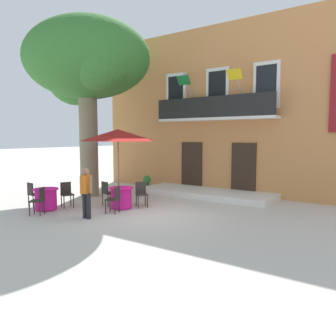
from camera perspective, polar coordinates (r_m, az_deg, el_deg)
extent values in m
plane|color=beige|center=(11.20, -3.83, -7.81)|extent=(120.00, 120.00, 0.00)
cube|color=#CC844C|center=(16.93, 11.61, 9.36)|extent=(13.00, 4.00, 7.50)
cube|color=#332319|center=(15.73, 4.13, 0.28)|extent=(1.10, 0.08, 2.30)
cube|color=#332319|center=(14.58, 12.94, -0.26)|extent=(1.10, 0.08, 2.30)
cube|color=silver|center=(16.27, 1.41, 12.81)|extent=(1.10, 0.08, 1.90)
cube|color=black|center=(16.25, 1.35, 12.82)|extent=(0.84, 0.04, 1.60)
cube|color=silver|center=(15.18, 8.54, 13.29)|extent=(1.10, 0.08, 1.90)
cube|color=black|center=(15.15, 8.49, 13.30)|extent=(0.84, 0.04, 1.60)
cube|color=silver|center=(14.34, 16.66, 13.58)|extent=(1.10, 0.08, 1.90)
cube|color=black|center=(14.31, 16.63, 13.60)|extent=(0.84, 0.04, 1.60)
cube|color=silver|center=(14.80, 7.97, 8.40)|extent=(5.60, 0.65, 0.12)
cube|color=black|center=(14.58, 7.46, 10.46)|extent=(5.60, 0.06, 0.90)
cylinder|color=#B2B2B7|center=(15.37, 3.63, 13.61)|extent=(0.04, 0.95, 1.33)
cube|color=#146B2D|center=(15.04, 2.72, 14.96)|extent=(0.60, 0.29, 0.38)
cylinder|color=#B2B2B7|center=(14.28, 12.15, 14.13)|extent=(0.04, 0.95, 1.33)
cube|color=yellow|center=(13.92, 11.43, 15.62)|extent=(0.60, 0.29, 0.38)
cylinder|color=#995638|center=(16.01, 0.58, 8.88)|extent=(0.34, 0.34, 0.24)
ellipsoid|color=#38843D|center=(16.02, 0.58, 9.78)|extent=(0.45, 0.45, 0.26)
cylinder|color=#995638|center=(15.20, 5.41, 9.00)|extent=(0.34, 0.34, 0.22)
ellipsoid|color=#38843D|center=(15.22, 5.43, 10.29)|extent=(0.45, 0.45, 0.46)
cylinder|color=slate|center=(14.50, 10.76, 9.17)|extent=(0.35, 0.35, 0.26)
ellipsoid|color=#38843D|center=(14.52, 10.78, 10.24)|extent=(0.46, 0.46, 0.28)
cylinder|color=#995638|center=(13.95, 16.59, 9.22)|extent=(0.30, 0.30, 0.27)
ellipsoid|color=#38843D|center=(13.97, 16.63, 10.54)|extent=(0.39, 0.39, 0.37)
cube|color=silver|center=(14.40, 6.61, -4.34)|extent=(5.84, 1.97, 0.25)
cylinder|color=#7F755B|center=(14.65, -13.55, 3.68)|extent=(0.78, 0.78, 4.30)
ellipsoid|color=#33702D|center=(15.01, -13.88, 17.86)|extent=(5.55, 4.99, 3.33)
sphere|color=#33702D|center=(16.50, -15.59, 15.19)|extent=(2.77, 2.77, 2.77)
sphere|color=#33702D|center=(13.58, -11.65, 18.04)|extent=(2.50, 2.50, 2.50)
cylinder|color=#DB1984|center=(11.93, -8.09, -5.21)|extent=(0.74, 0.74, 0.68)
cylinder|color=#DB1984|center=(11.87, -8.11, -3.45)|extent=(0.86, 0.86, 0.04)
cylinder|color=#2D2823|center=(12.00, -8.07, -6.88)|extent=(0.44, 0.44, 0.03)
cylinder|color=#2D2823|center=(11.21, -10.76, -6.70)|extent=(0.04, 0.04, 0.45)
cylinder|color=#2D2823|center=(11.51, -10.01, -6.37)|extent=(0.04, 0.04, 0.45)
cylinder|color=#2D2823|center=(11.07, -9.16, -6.83)|extent=(0.04, 0.04, 0.45)
cylinder|color=#2D2823|center=(11.37, -8.45, -6.49)|extent=(0.04, 0.04, 0.45)
cube|color=#2D2823|center=(11.24, -9.62, -5.37)|extent=(0.51, 0.51, 0.04)
cube|color=#2D2823|center=(11.13, -8.79, -4.27)|extent=(0.17, 0.37, 0.42)
cylinder|color=#2D2823|center=(11.97, -3.58, -5.84)|extent=(0.04, 0.04, 0.45)
cylinder|color=#2D2823|center=(11.90, -5.18, -5.92)|extent=(0.04, 0.04, 0.45)
cylinder|color=#2D2823|center=(12.30, -3.95, -5.54)|extent=(0.04, 0.04, 0.45)
cylinder|color=#2D2823|center=(12.22, -5.51, -5.61)|extent=(0.04, 0.04, 0.45)
cube|color=#2D2823|center=(12.05, -4.56, -4.58)|extent=(0.56, 0.56, 0.04)
cube|color=#2D2823|center=(12.19, -4.76, -3.37)|extent=(0.26, 0.32, 0.42)
cylinder|color=#2D2823|center=(12.78, -9.99, -5.18)|extent=(0.04, 0.04, 0.45)
cylinder|color=#2D2823|center=(12.51, -9.08, -5.40)|extent=(0.04, 0.04, 0.45)
cylinder|color=#2D2823|center=(12.59, -11.26, -5.37)|extent=(0.04, 0.04, 0.45)
cylinder|color=#2D2823|center=(12.32, -10.36, -5.59)|extent=(0.04, 0.04, 0.45)
cube|color=#2D2823|center=(12.51, -10.19, -4.28)|extent=(0.46, 0.46, 0.04)
cube|color=#2D2823|center=(12.37, -10.89, -3.32)|extent=(0.38, 0.10, 0.42)
cylinder|color=#DB1984|center=(12.35, -20.39, -5.14)|extent=(0.74, 0.74, 0.68)
cylinder|color=#DB1984|center=(12.29, -20.45, -3.44)|extent=(0.86, 0.86, 0.04)
cylinder|color=#2D2823|center=(12.41, -20.34, -6.75)|extent=(0.44, 0.44, 0.03)
cylinder|color=#2D2823|center=(11.61, -22.86, -6.61)|extent=(0.04, 0.04, 0.45)
cylinder|color=#2D2823|center=(11.92, -22.18, -6.29)|extent=(0.04, 0.04, 0.45)
cylinder|color=#2D2823|center=(11.48, -21.30, -6.70)|extent=(0.04, 0.04, 0.45)
cylinder|color=#2D2823|center=(11.78, -20.66, -6.36)|extent=(0.04, 0.04, 0.45)
cube|color=#2D2823|center=(11.65, -21.79, -5.31)|extent=(0.55, 0.55, 0.04)
cube|color=#2D2823|center=(11.54, -21.01, -4.22)|extent=(0.24, 0.34, 0.42)
cylinder|color=#2D2823|center=(12.44, -16.04, -5.61)|extent=(0.04, 0.04, 0.45)
cylinder|color=#2D2823|center=(12.35, -17.56, -5.74)|extent=(0.04, 0.04, 0.45)
cylinder|color=#2D2823|center=(12.76, -16.49, -5.35)|extent=(0.04, 0.04, 0.45)
cylinder|color=#2D2823|center=(12.67, -17.97, -5.47)|extent=(0.04, 0.04, 0.45)
cube|color=#2D2823|center=(12.51, -17.04, -4.44)|extent=(0.52, 0.52, 0.04)
cube|color=#2D2823|center=(12.64, -17.30, -3.28)|extent=(0.18, 0.37, 0.42)
cylinder|color=#2D2823|center=(13.25, -21.66, -5.11)|extent=(0.04, 0.04, 0.45)
cylinder|color=#2D2823|center=(12.95, -20.96, -5.32)|extent=(0.04, 0.04, 0.45)
cylinder|color=#2D2823|center=(13.10, -22.99, -5.28)|extent=(0.04, 0.04, 0.45)
cylinder|color=#2D2823|center=(12.80, -22.30, -5.50)|extent=(0.04, 0.04, 0.45)
cube|color=#2D2823|center=(12.98, -22.02, -4.24)|extent=(0.44, 0.44, 0.04)
cube|color=#2D2823|center=(12.87, -22.77, -3.32)|extent=(0.38, 0.08, 0.42)
cylinder|color=#997A56|center=(12.78, -8.57, -0.41)|extent=(0.06, 0.06, 2.55)
cylinder|color=#333333|center=(12.96, -8.49, -5.85)|extent=(0.44, 0.44, 0.08)
cone|color=#B21E1E|center=(12.71, -8.66, 5.66)|extent=(2.90, 2.90, 0.45)
cylinder|color=slate|center=(16.18, -3.68, -3.26)|extent=(0.28, 0.28, 0.24)
ellipsoid|color=#2D7533|center=(16.13, -3.69, -2.08)|extent=(0.37, 0.37, 0.44)
cylinder|color=#232328|center=(10.76, -14.23, -6.31)|extent=(0.14, 0.14, 0.81)
cylinder|color=#232328|center=(10.63, -13.59, -6.44)|extent=(0.14, 0.14, 0.81)
cube|color=orange|center=(10.58, -13.99, -2.74)|extent=(0.28, 0.37, 0.56)
sphere|color=#9E7051|center=(10.53, -14.04, -0.59)|extent=(0.22, 0.22, 0.22)
cylinder|color=#9E7051|center=(10.74, -14.77, -2.64)|extent=(0.09, 0.09, 0.52)
cylinder|color=#9E7051|center=(10.41, -13.20, -2.85)|extent=(0.09, 0.09, 0.52)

